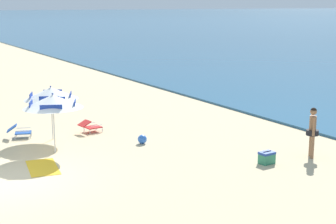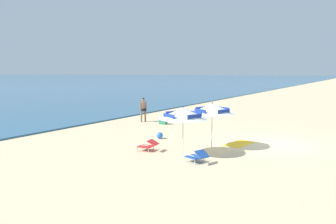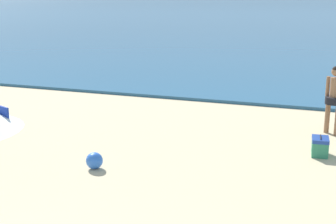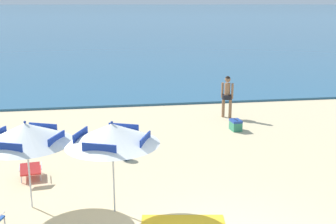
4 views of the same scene
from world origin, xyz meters
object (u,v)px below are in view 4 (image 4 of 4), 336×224
Objects in this scene: beach_umbrella_striped_main at (26,133)px; lounge_chair_under_umbrella at (31,170)px; person_standing_near_shore at (227,94)px; cooler_box at (236,125)px; beach_ball at (126,155)px; beach_umbrella_striped_second at (112,134)px.

beach_umbrella_striped_main is 2.24m from lounge_chair_under_umbrella.
person_standing_near_shore is at bearing 37.00° from lounge_chair_under_umbrella.
person_standing_near_shore is (6.99, 5.27, 0.72)m from lounge_chair_under_umbrella.
lounge_chair_under_umbrella is 0.55× the size of person_standing_near_shore.
cooler_box is (6.80, 3.47, -0.07)m from lounge_chair_under_umbrella.
beach_umbrella_striped_main is at bearing -131.11° from beach_ball.
cooler_box is at bearing 50.30° from beach_umbrella_striped_second.
person_standing_near_shore is (4.86, 7.41, -0.84)m from beach_umbrella_striped_second.
beach_umbrella_striped_second reaches higher than lounge_chair_under_umbrella.
beach_umbrella_striped_second is at bearing -98.18° from beach_ball.
beach_ball is (-4.20, -2.42, -0.03)m from cooler_box.
cooler_box is at bearing 29.93° from beach_ball.
beach_ball is at bearing 22.07° from lounge_chair_under_umbrella.
beach_umbrella_striped_main is 8.36× the size of beach_ball.
beach_umbrella_striped_second is 4.20× the size of cooler_box.
beach_umbrella_striped_main is 3.01× the size of lounge_chair_under_umbrella.
person_standing_near_shore is 1.97m from cooler_box.
beach_umbrella_striped_main is 9.68m from person_standing_near_shore.
beach_umbrella_striped_second reaches higher than beach_umbrella_striped_main.
beach_umbrella_striped_second reaches higher than cooler_box.
beach_umbrella_striped_main reaches higher than person_standing_near_shore.
lounge_chair_under_umbrella is 2.78× the size of beach_ball.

